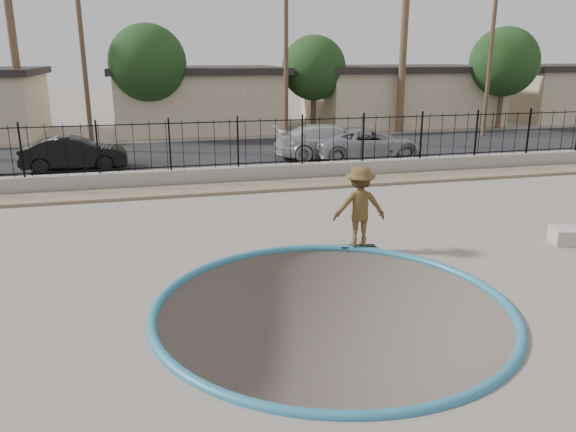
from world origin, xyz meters
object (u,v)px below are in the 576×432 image
Objects in this scene: car_c at (332,141)px; car_d at (367,143)px; skateboard at (358,246)px; skater at (359,210)px; car_b at (75,153)px.

car_d is at bearing -108.23° from car_c.
car_c is at bearing 82.79° from skateboard.
car_c is 1.62m from car_d.
skater is 14.46m from car_b.
skater is 0.94m from skateboard.
car_c is 1.02× the size of car_d.
car_c is (3.29, 12.09, -0.20)m from skater.
car_b is at bearing 131.46° from skateboard.
skater reaches higher than skateboard.
car_d reaches higher than skateboard.
skater is at bearing 156.01° from car_d.
skater is 2.25× the size of skateboard.
skater reaches higher than car_d.
skater is at bearing 169.03° from car_c.
skater is 0.39× the size of car_d.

